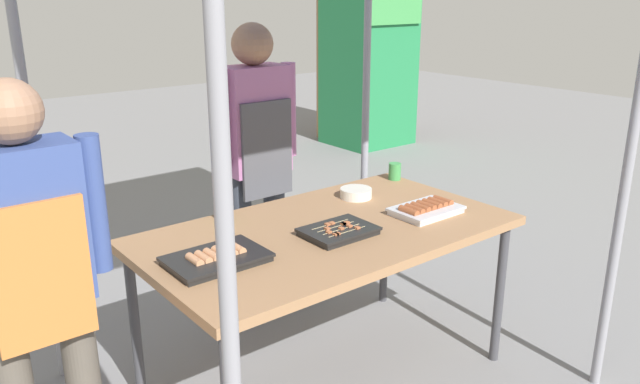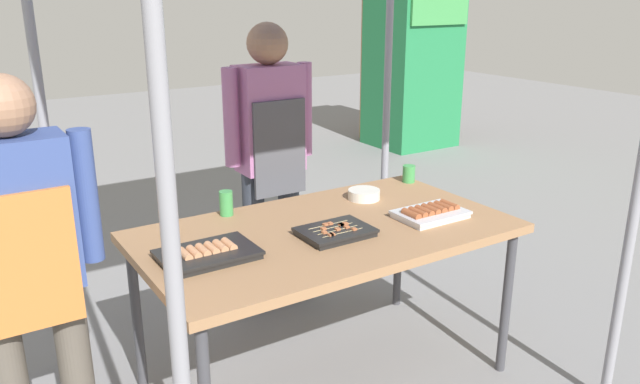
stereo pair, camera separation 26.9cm
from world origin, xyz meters
name	(u,v)px [view 2 (the right image)]	position (x,y,z in m)	size (l,w,h in m)	color
ground_plane	(326,378)	(0.00, 0.00, 0.00)	(18.00, 18.00, 0.00)	slate
stall_table	(326,239)	(0.00, 0.00, 0.70)	(1.60, 0.90, 0.75)	#9E724C
tray_grilled_sausages	(431,213)	(0.47, -0.14, 0.77)	(0.31, 0.21, 0.05)	silver
tray_meat_skewers	(335,232)	(-0.02, -0.09, 0.77)	(0.30, 0.22, 0.04)	black
tray_pork_links	(208,254)	(-0.56, -0.03, 0.77)	(0.37, 0.25, 0.05)	black
condiment_bowl	(364,194)	(0.37, 0.23, 0.77)	(0.16, 0.16, 0.05)	silver
drink_cup_near_edge	(226,203)	(-0.29, 0.38, 0.81)	(0.06, 0.06, 0.11)	#3F994C
drink_cup_by_wok	(409,174)	(0.74, 0.33, 0.80)	(0.07, 0.07, 0.09)	#3F994C
vendor_woman	(270,146)	(0.16, 0.79, 0.93)	(0.52, 0.23, 1.58)	#333842
customer_nearby	(25,256)	(-1.17, 0.07, 0.87)	(0.52, 0.22, 1.48)	#595147
neighbor_stall_left	(408,68)	(3.53, 3.65, 0.85)	(0.91, 0.70, 1.68)	#9E724C
neighbor_stall_right	(413,60)	(3.37, 3.39, 0.97)	(0.86, 0.80, 1.94)	#237F47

